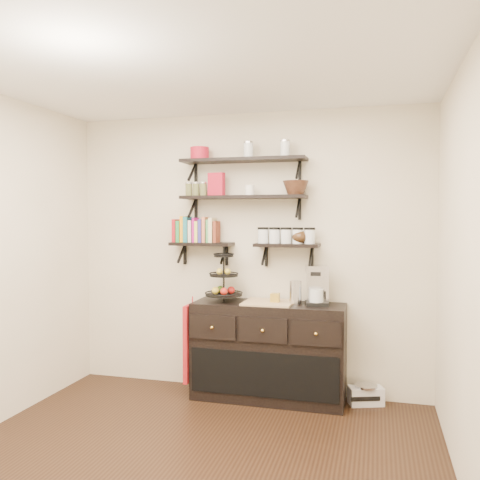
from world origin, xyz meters
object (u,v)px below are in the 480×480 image
(sideboard, at_px, (268,351))
(radio, at_px, (366,395))
(fruit_stand, at_px, (224,283))
(coffee_maker, at_px, (317,286))

(sideboard, distance_m, radio, 0.96)
(sideboard, xyz_separation_m, fruit_stand, (-0.43, 0.00, 0.62))
(fruit_stand, relative_size, coffee_maker, 1.41)
(sideboard, bearing_deg, fruit_stand, 179.50)
(fruit_stand, height_order, coffee_maker, fruit_stand)
(sideboard, xyz_separation_m, coffee_maker, (0.44, 0.02, 0.62))
(fruit_stand, xyz_separation_m, coffee_maker, (0.87, 0.02, -0.00))
(fruit_stand, distance_m, coffee_maker, 0.87)
(sideboard, relative_size, fruit_stand, 2.74)
(coffee_maker, height_order, radio, coffee_maker)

